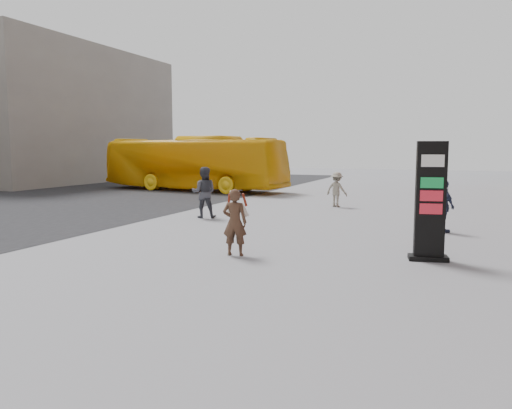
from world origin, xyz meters
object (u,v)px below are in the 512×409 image
at_px(bus, 194,163).
at_px(pedestrian_c, 443,206).
at_px(pedestrian_b, 337,189).
at_px(info_pylon, 430,201).
at_px(woman, 235,221).
at_px(pedestrian_a, 204,192).

height_order(bus, pedestrian_c, bus).
bearing_deg(pedestrian_b, pedestrian_c, 147.28).
bearing_deg(info_pylon, pedestrian_c, 76.66).
bearing_deg(bus, woman, -141.84).
bearing_deg(pedestrian_c, woman, 102.57).
relative_size(info_pylon, pedestrian_a, 1.45).
bearing_deg(bus, pedestrian_a, -143.05).
bearing_deg(woman, bus, -69.31).
xyz_separation_m(pedestrian_a, pedestrian_c, (8.27, -0.13, -0.14)).
relative_size(bus, pedestrian_b, 7.66).
bearing_deg(info_pylon, pedestrian_a, 141.40).
bearing_deg(pedestrian_a, woman, 103.92).
bearing_deg(woman, pedestrian_b, -101.53).
xyz_separation_m(info_pylon, pedestrian_c, (0.20, 4.17, -0.56)).
xyz_separation_m(pedestrian_a, pedestrian_b, (3.76, 5.24, -0.18)).
distance_m(bus, pedestrian_b, 11.19).
height_order(info_pylon, pedestrian_c, info_pylon).
bearing_deg(woman, pedestrian_c, -141.66).
bearing_deg(pedestrian_c, pedestrian_b, 2.91).
distance_m(woman, pedestrian_b, 10.72).
bearing_deg(bus, pedestrian_c, -119.80).
relative_size(bus, pedestrian_a, 6.21).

